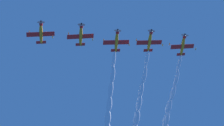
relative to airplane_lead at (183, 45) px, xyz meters
The scene contains 5 objects.
airplane_lead is the anchor object (origin of this frame).
airplane_left_wingman 12.06m from the airplane_lead, 16.03° to the right, with size 8.75×8.15×3.31m.
airplane_right_wingman 22.99m from the airplane_lead, 21.19° to the right, with size 8.76×8.17×3.54m.
airplane_outer_left 34.99m from the airplane_lead, 19.60° to the right, with size 8.54×8.14×3.67m.
airplane_outer_right 48.09m from the airplane_lead, 20.63° to the right, with size 8.57×8.16×3.74m.
Camera 1 is at (13.62, 27.73, 1.73)m, focal length 45.16 mm.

